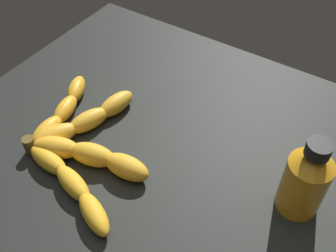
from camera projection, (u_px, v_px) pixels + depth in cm
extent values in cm
cube|color=black|center=(164.00, 167.00, 67.77)|extent=(79.43, 70.10, 4.31)
ellipsoid|color=gold|center=(48.00, 160.00, 64.15)|extent=(8.54, 3.99, 3.10)
ellipsoid|color=gold|center=(73.00, 183.00, 61.00)|extent=(8.78, 5.24, 3.10)
ellipsoid|color=gold|center=(94.00, 214.00, 57.35)|extent=(8.78, 6.34, 3.10)
ellipsoid|color=gold|center=(56.00, 148.00, 65.52)|extent=(8.74, 6.69, 3.77)
ellipsoid|color=gold|center=(92.00, 155.00, 64.50)|extent=(8.57, 5.60, 3.77)
ellipsoid|color=gold|center=(126.00, 167.00, 62.75)|extent=(8.14, 4.33, 3.77)
ellipsoid|color=gold|center=(56.00, 135.00, 67.73)|extent=(6.51, 8.42, 3.37)
ellipsoid|color=gold|center=(89.00, 120.00, 70.14)|extent=(5.57, 8.39, 3.37)
ellipsoid|color=gold|center=(116.00, 104.00, 73.08)|extent=(4.48, 8.14, 3.37)
ellipsoid|color=gold|center=(47.00, 130.00, 68.89)|extent=(3.40, 7.21, 2.96)
ellipsoid|color=gold|center=(66.00, 109.00, 72.43)|extent=(4.73, 7.57, 2.96)
ellipsoid|color=gold|center=(76.00, 89.00, 76.20)|extent=(5.86, 7.61, 2.96)
cylinder|color=brown|center=(30.00, 145.00, 66.06)|extent=(2.00, 2.00, 3.00)
cylinder|color=orange|center=(303.00, 185.00, 56.81)|extent=(6.36, 6.36, 9.61)
cone|color=orange|center=(314.00, 160.00, 52.52)|extent=(6.36, 6.36, 2.21)
cylinder|color=black|center=(319.00, 149.00, 51.00)|extent=(3.41, 3.41, 2.00)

